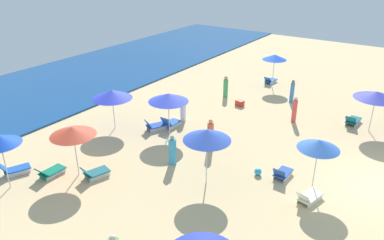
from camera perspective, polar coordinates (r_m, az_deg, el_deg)
ground_plane at (r=19.20m, az=26.41°, el=-9.46°), size 60.00×60.00×0.00m
ocean at (r=31.57m, az=-21.33°, el=4.54°), size 60.00×11.86×0.12m
umbrella_0 at (r=22.54m, az=-12.11°, el=3.88°), size 2.39×2.39×2.46m
umbrella_1 at (r=24.06m, az=26.31°, el=3.44°), size 2.49×2.49×2.52m
lounge_chair_1_0 at (r=25.35m, az=23.34°, el=-0.07°), size 1.51×0.76×0.70m
lounge_chair_2_0 at (r=20.11m, az=-25.41°, el=-6.81°), size 1.43×1.04×0.67m
umbrella_4 at (r=16.51m, az=2.32°, el=-2.30°), size 2.17×2.17×2.72m
umbrella_5 at (r=16.97m, az=18.78°, el=-3.56°), size 1.83×1.83×2.51m
lounge_chair_5_0 at (r=18.46m, az=13.63°, el=-7.89°), size 1.20×0.65×0.66m
lounge_chair_5_1 at (r=17.15m, az=17.40°, el=-11.13°), size 1.47×0.90×0.64m
umbrella_6 at (r=18.02m, az=-17.74°, el=-1.65°), size 2.13×2.13×2.53m
lounge_chair_6_0 at (r=18.53m, az=-14.59°, el=-7.78°), size 1.40×1.00×0.64m
lounge_chair_6_1 at (r=19.32m, az=-20.81°, el=-7.38°), size 1.33×0.65×0.60m
umbrella_7 at (r=21.24m, az=-3.62°, el=3.45°), size 2.31×2.31×2.56m
lounge_chair_7_0 at (r=22.86m, az=-3.33°, el=-0.44°), size 1.27×0.72×0.81m
lounge_chair_7_1 at (r=22.66m, az=-5.58°, el=-0.85°), size 1.48×1.19×0.69m
umbrella_8 at (r=29.89m, az=12.50°, el=9.34°), size 1.87×1.87×2.63m
lounge_chair_8_0 at (r=31.37m, az=11.86°, el=5.93°), size 1.36×0.73×0.63m
beachgoer_0 at (r=18.84m, az=-3.00°, el=-4.72°), size 0.50×0.50×1.59m
beachgoer_2 at (r=24.24m, az=15.37°, el=1.45°), size 0.41×0.41×1.68m
beachgoer_3 at (r=20.26m, az=2.83°, el=-2.26°), size 0.42×0.42×1.72m
beachgoer_4 at (r=27.67m, az=5.16°, el=5.01°), size 0.46×0.46×1.60m
beachgoer_5 at (r=23.65m, az=-1.38°, el=1.50°), size 0.39×0.39×1.50m
beachgoer_6 at (r=27.42m, az=15.03°, el=4.18°), size 0.39×0.39×1.68m
cooler_box_0 at (r=26.31m, az=7.30°, el=2.58°), size 0.51×0.61×0.40m
beach_ball_1 at (r=18.44m, az=10.03°, el=-7.77°), size 0.35×0.35×0.35m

